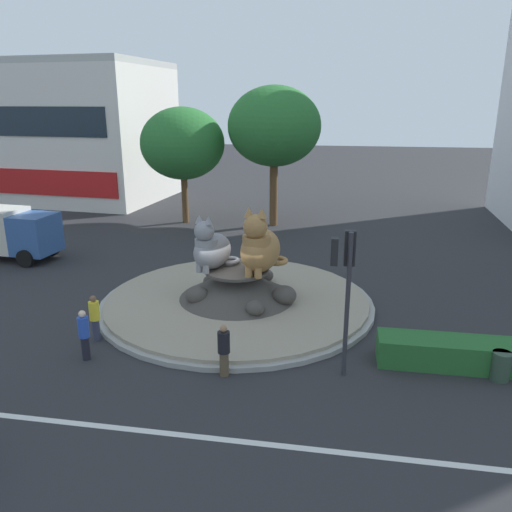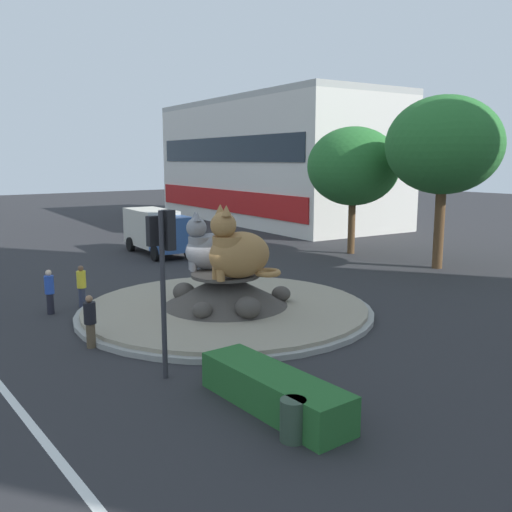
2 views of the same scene
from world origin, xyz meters
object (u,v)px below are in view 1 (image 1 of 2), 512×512
Objects in this scene: second_tree_near_tower at (274,127)px; pedestrian_black_shirt at (224,349)px; cat_statue_grey at (211,249)px; litter_bin at (501,366)px; cat_statue_tabby at (260,248)px; shophouse_block at (14,131)px; broadleaf_tree_behind_island at (183,144)px; traffic_light_mast at (346,271)px; pedestrian_yellow_shirt at (95,317)px; pedestrian_blue_shirt at (84,334)px.

second_tree_near_tower reaches higher than pedestrian_black_shirt.
cat_statue_grey is 11.08m from litter_bin.
shophouse_block reaches higher than cat_statue_tabby.
broadleaf_tree_behind_island is at bearing -138.57° from cat_statue_grey.
second_tree_near_tower is 20.52m from pedestrian_black_shirt.
traffic_light_mast is at bearing 44.61° from cat_statue_tabby.
broadleaf_tree_behind_island is 6.23m from second_tree_near_tower.
litter_bin is (9.39, -18.57, -6.04)m from second_tree_near_tower.
pedestrian_yellow_shirt is at bearing -82.66° from broadleaf_tree_behind_island.
cat_statue_grey is at bearing -76.77° from pedestrian_yellow_shirt.
pedestrian_blue_shirt is at bearing 155.50° from pedestrian_yellow_shirt.
cat_statue_grey is 2.54× the size of litter_bin.
pedestrian_black_shirt is at bearing 37.97° from cat_statue_grey.
pedestrian_black_shirt is (7.28, -19.54, -4.48)m from broadleaf_tree_behind_island.
broadleaf_tree_behind_island is 18.66m from pedestrian_yellow_shirt.
pedestrian_black_shirt is (1.15, -19.70, -5.61)m from second_tree_near_tower.
second_tree_near_tower is 5.44× the size of pedestrian_yellow_shirt.
second_tree_near_tower is at bearing 10.58° from traffic_light_mast.
pedestrian_yellow_shirt is 1.38m from pedestrian_blue_shirt.
pedestrian_blue_shirt is at bearing -8.68° from cat_statue_grey.
cat_statue_grey is 1.99m from cat_statue_tabby.
cat_statue_grey is 14.82m from second_tree_near_tower.
cat_statue_grey is at bearing 86.63° from pedestrian_blue_shirt.
shophouse_block is at bearing 43.54° from traffic_light_mast.
pedestrian_yellow_shirt is at bearing -43.73° from cat_statue_tabby.
traffic_light_mast is 19.78m from second_tree_near_tower.
cat_statue_grey is at bearing -81.68° from cat_statue_tabby.
pedestrian_yellow_shirt is (20.09, -26.00, -4.72)m from shophouse_block.
traffic_light_mast reaches higher than cat_statue_tabby.
shophouse_block is at bearing 152.08° from pedestrian_blue_shirt.
traffic_light_mast reaches higher than pedestrian_black_shirt.
pedestrian_black_shirt is (1.77, -5.48, -1.50)m from cat_statue_grey.
litter_bin is at bearing -49.88° from broadleaf_tree_behind_island.
pedestrian_yellow_shirt is (-3.19, -3.91, -1.49)m from cat_statue_grey.
shophouse_block is 16.36× the size of pedestrian_black_shirt.
cat_statue_tabby is 1.62× the size of pedestrian_yellow_shirt.
litter_bin is at bearing 71.32° from cat_statue_tabby.
shophouse_block is 16.01× the size of pedestrian_blue_shirt.
cat_statue_tabby reaches higher than cat_statue_grey.
litter_bin is (8.02, -4.31, -2.07)m from cat_statue_tabby.
traffic_light_mast is 39.26m from shophouse_block.
pedestrian_blue_shirt is (-3.50, -19.48, -5.59)m from second_tree_near_tower.
traffic_light_mast is 5.54m from litter_bin.
pedestrian_blue_shirt is (2.63, -19.31, -4.45)m from broadleaf_tree_behind_island.
broadleaf_tree_behind_island reaches higher than traffic_light_mast.
shophouse_block reaches higher than pedestrian_black_shirt.
broadleaf_tree_behind_island is at bearing 123.10° from pedestrian_blue_shirt.
cat_statue_grey reaches higher than pedestrian_blue_shirt.
pedestrian_yellow_shirt is (2.31, -17.96, -4.47)m from broadleaf_tree_behind_island.
traffic_light_mast is 5.01× the size of litter_bin.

